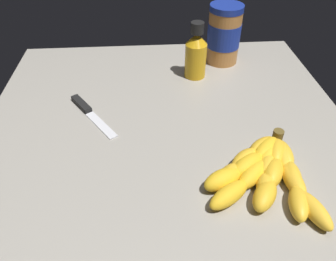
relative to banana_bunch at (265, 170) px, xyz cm
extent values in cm
cube|color=gray|center=(13.06, 15.72, -3.41)|extent=(80.74, 76.23, 3.68)
ellipsoid|color=gold|center=(5.82, -1.28, 0.00)|extent=(6.21, 7.25, 3.16)
ellipsoid|color=gold|center=(2.68, 2.95, 0.00)|extent=(6.69, 7.06, 3.16)
ellipsoid|color=gold|center=(-1.02, 6.69, 0.00)|extent=(7.04, 6.72, 3.16)
ellipsoid|color=gold|center=(4.95, -1.64, 0.13)|extent=(7.52, 7.54, 3.41)
ellipsoid|color=gold|center=(1.24, 2.78, 0.13)|extent=(6.96, 7.88, 3.41)
ellipsoid|color=gold|center=(-1.68, 7.75, 0.13)|extent=(6.21, 8.00, 3.41)
ellipsoid|color=gold|center=(4.20, -1.96, -0.02)|extent=(8.41, 7.31, 3.10)
ellipsoid|color=gold|center=(-0.71, 2.30, -0.02)|extent=(7.90, 8.01, 3.10)
ellipsoid|color=gold|center=(-4.82, 7.33, -0.02)|extent=(7.17, 8.48, 3.10)
ellipsoid|color=gold|center=(4.80, -2.72, -0.05)|extent=(6.55, 5.69, 3.05)
ellipsoid|color=gold|center=(0.71, -0.53, -0.05)|extent=(6.56, 5.16, 3.05)
ellipsoid|color=gold|center=(-3.66, 1.05, -0.05)|extent=(6.43, 4.52, 3.05)
ellipsoid|color=gold|center=(4.11, -3.24, 0.09)|extent=(7.53, 5.56, 3.33)
ellipsoid|color=gold|center=(-0.82, -0.99, 0.09)|extent=(7.56, 6.09, 3.33)
ellipsoid|color=gold|center=(-5.48, 1.78, 0.09)|extent=(7.49, 6.55, 3.33)
ellipsoid|color=gold|center=(3.51, -4.17, -0.13)|extent=(7.98, 3.85, 2.88)
ellipsoid|color=gold|center=(-2.59, -3.98, -0.13)|extent=(7.85, 3.40, 2.88)
ellipsoid|color=gold|center=(-8.61, -5.00, -0.13)|extent=(8.16, 4.80, 2.88)
ellipsoid|color=gold|center=(3.77, -4.61, -0.11)|extent=(7.04, 3.18, 2.93)
ellipsoid|color=gold|center=(-1.75, -4.12, -0.11)|extent=(7.28, 3.88, 2.93)
ellipsoid|color=gold|center=(-7.18, -3.05, -0.11)|extent=(7.44, 4.53, 2.93)
cylinder|color=brown|center=(8.04, -4.76, 0.23)|extent=(2.00, 2.00, 3.00)
cylinder|color=#B27238|center=(42.33, -0.85, 5.23)|extent=(8.34, 8.34, 13.60)
cylinder|color=navy|center=(42.33, -0.85, 5.91)|extent=(8.51, 8.51, 6.12)
cylinder|color=navy|center=(42.33, -0.85, 12.78)|extent=(8.47, 8.47, 1.50)
cylinder|color=gold|center=(34.99, 7.40, 2.69)|extent=(5.27, 5.27, 8.52)
cone|color=gold|center=(34.99, 7.40, 8.33)|extent=(5.27, 5.27, 2.75)
cylinder|color=black|center=(34.99, 7.40, 10.99)|extent=(3.12, 3.12, 2.58)
cube|color=silver|center=(16.27, 29.43, -1.27)|extent=(9.55, 7.29, 0.50)
cube|color=black|center=(23.43, 34.30, -0.97)|extent=(6.69, 5.26, 1.20)
camera|label=1|loc=(-37.50, 19.42, 41.08)|focal=35.09mm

